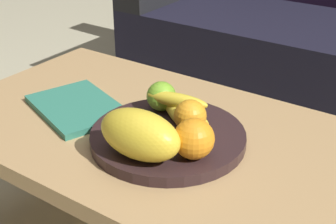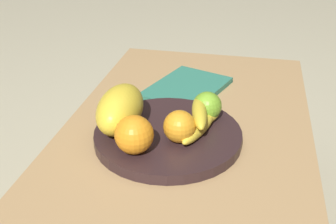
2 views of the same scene
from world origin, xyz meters
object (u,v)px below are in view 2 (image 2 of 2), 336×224
at_px(magazine, 187,88).
at_px(orange_front, 180,127).
at_px(banana_bunch, 198,121).
at_px(apple_front, 207,106).
at_px(coffee_table, 180,160).
at_px(fruit_bowl, 168,135).
at_px(melon_large_front, 120,109).
at_px(orange_left, 134,135).

bearing_deg(magazine, orange_front, 26.75).
bearing_deg(banana_bunch, apple_front, 168.12).
bearing_deg(apple_front, coffee_table, -26.94).
relative_size(fruit_bowl, apple_front, 4.87).
xyz_separation_m(fruit_bowl, orange_front, (0.04, 0.03, 0.05)).
bearing_deg(melon_large_front, magazine, 159.09).
bearing_deg(coffee_table, orange_left, -46.73).
bearing_deg(coffee_table, apple_front, 153.06).
relative_size(fruit_bowl, banana_bunch, 1.94).
height_order(coffee_table, orange_front, orange_front).
bearing_deg(fruit_bowl, orange_left, -27.93).
xyz_separation_m(orange_front, orange_left, (0.06, -0.09, 0.01)).
distance_m(orange_left, banana_bunch, 0.17).
relative_size(coffee_table, orange_left, 14.52).
relative_size(melon_large_front, orange_front, 2.51).
bearing_deg(fruit_bowl, coffee_table, 62.28).
distance_m(fruit_bowl, orange_left, 0.12).
distance_m(apple_front, banana_bunch, 0.06).
xyz_separation_m(fruit_bowl, orange_left, (0.10, -0.05, 0.05)).
distance_m(fruit_bowl, banana_bunch, 0.08).
xyz_separation_m(orange_front, apple_front, (-0.11, 0.05, -0.00)).
height_order(orange_left, banana_bunch, orange_left).
relative_size(melon_large_front, apple_front, 2.58).
relative_size(apple_front, magazine, 0.28).
relative_size(orange_left, magazine, 0.34).
height_order(melon_large_front, orange_left, melon_large_front).
height_order(coffee_table, orange_left, orange_left).
bearing_deg(magazine, banana_bunch, 35.01).
bearing_deg(orange_left, banana_bunch, 133.19).
height_order(fruit_bowl, magazine, fruit_bowl).
xyz_separation_m(melon_large_front, apple_front, (-0.08, 0.19, -0.01)).
bearing_deg(orange_left, magazine, 172.42).
relative_size(banana_bunch, magazine, 0.71).
xyz_separation_m(orange_front, magazine, (-0.31, -0.04, -0.05)).
bearing_deg(melon_large_front, orange_left, 33.14).
bearing_deg(magazine, melon_large_front, -0.92).
distance_m(orange_left, apple_front, 0.22).
bearing_deg(melon_large_front, banana_bunch, 97.20).
height_order(orange_front, banana_bunch, orange_front).
height_order(coffee_table, magazine, magazine).
xyz_separation_m(coffee_table, apple_front, (-0.09, 0.05, 0.10)).
bearing_deg(banana_bunch, magazine, -164.98).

